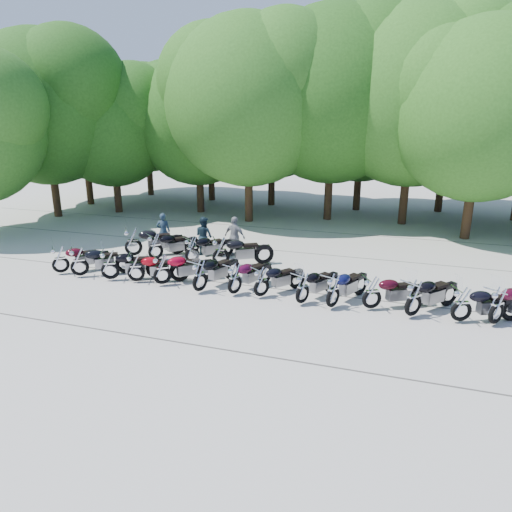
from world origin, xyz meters
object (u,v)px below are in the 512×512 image
(motorcycle_7, at_px, (261,281))
(motorcycle_12, at_px, (462,303))
(motorcycle_8, at_px, (303,287))
(motorcycle_11, at_px, (414,297))
(motorcycle_17, at_px, (221,251))
(rider_0, at_px, (163,231))
(motorcycle_13, at_px, (497,304))
(rider_2, at_px, (235,237))
(motorcycle_16, at_px, (192,249))
(motorcycle_6, at_px, (235,278))
(motorcycle_0, at_px, (60,259))
(motorcycle_15, at_px, (155,245))
(motorcycle_3, at_px, (136,267))
(motorcycle_9, at_px, (333,290))
(rider_1, at_px, (204,236))
(motorcycle_10, at_px, (372,292))
(motorcycle_5, at_px, (200,275))
(motorcycle_2, at_px, (110,264))
(motorcycle_14, at_px, (133,241))
(motorcycle_1, at_px, (79,261))
(motorcycle_4, at_px, (162,269))

(motorcycle_7, distance_m, motorcycle_12, 5.92)
(motorcycle_8, bearing_deg, motorcycle_11, -151.71)
(motorcycle_17, distance_m, rider_0, 3.71)
(motorcycle_13, xyz_separation_m, rider_2, (-9.25, 4.04, 0.21))
(motorcycle_16, bearing_deg, motorcycle_6, 172.27)
(motorcycle_0, height_order, motorcycle_15, motorcycle_15)
(motorcycle_11, distance_m, rider_2, 8.21)
(rider_2, bearing_deg, motorcycle_6, 124.85)
(motorcycle_6, distance_m, motorcycle_11, 5.52)
(motorcycle_3, relative_size, motorcycle_17, 0.88)
(motorcycle_9, bearing_deg, motorcycle_17, -4.14)
(motorcycle_0, bearing_deg, motorcycle_17, -106.92)
(motorcycle_6, distance_m, motorcycle_12, 6.81)
(motorcycle_16, xyz_separation_m, rider_1, (-0.06, 1.31, 0.19))
(motorcycle_7, xyz_separation_m, rider_0, (-5.77, 4.09, 0.23))
(motorcycle_8, relative_size, motorcycle_10, 0.98)
(motorcycle_11, bearing_deg, motorcycle_15, 24.75)
(motorcycle_5, relative_size, rider_1, 1.37)
(motorcycle_2, relative_size, motorcycle_5, 0.99)
(motorcycle_6, distance_m, motorcycle_14, 6.12)
(motorcycle_6, distance_m, motorcycle_17, 2.99)
(motorcycle_3, distance_m, motorcycle_5, 2.54)
(motorcycle_8, xyz_separation_m, motorcycle_11, (3.25, 0.04, 0.06))
(motorcycle_2, height_order, motorcycle_3, motorcycle_2)
(motorcycle_5, distance_m, motorcycle_14, 5.17)
(motorcycle_9, xyz_separation_m, rider_1, (-6.05, 4.04, 0.20))
(motorcycle_14, relative_size, rider_1, 1.52)
(motorcycle_3, bearing_deg, motorcycle_14, 10.70)
(motorcycle_3, bearing_deg, motorcycle_17, -63.77)
(motorcycle_9, height_order, motorcycle_17, motorcycle_17)
(motorcycle_1, relative_size, motorcycle_5, 0.99)
(motorcycle_0, xyz_separation_m, motorcycle_9, (10.08, -0.10, 0.02))
(motorcycle_9, xyz_separation_m, motorcycle_12, (3.60, 0.10, -0.01))
(motorcycle_2, distance_m, rider_2, 5.26)
(motorcycle_8, bearing_deg, motorcycle_6, 25.17)
(motorcycle_5, distance_m, rider_0, 5.67)
(motorcycle_1, xyz_separation_m, motorcycle_2, (1.28, 0.02, 0.00))
(motorcycle_4, distance_m, motorcycle_13, 10.39)
(motorcycle_13, bearing_deg, motorcycle_9, 42.57)
(motorcycle_1, bearing_deg, motorcycle_11, -125.10)
(motorcycle_16, distance_m, rider_2, 1.98)
(motorcycle_3, distance_m, rider_1, 3.98)
(motorcycle_4, distance_m, motorcycle_9, 5.89)
(motorcycle_1, distance_m, motorcycle_9, 9.18)
(motorcycle_3, relative_size, motorcycle_12, 0.98)
(rider_0, height_order, rider_1, rider_1)
(motorcycle_7, height_order, rider_1, rider_1)
(motorcycle_15, distance_m, motorcycle_16, 1.61)
(motorcycle_3, bearing_deg, rider_2, -50.99)
(motorcycle_3, distance_m, rider_0, 4.28)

